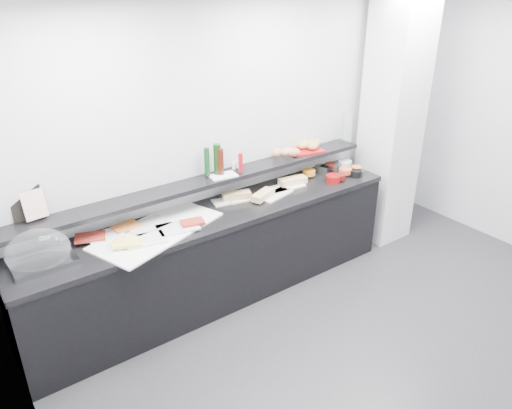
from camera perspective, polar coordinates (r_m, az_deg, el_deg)
ground at (r=4.32m, az=17.20°, el=-17.45°), size 5.00×5.00×0.00m
back_wall at (r=4.84m, az=0.47°, el=7.41°), size 5.00×0.02×2.70m
ceiling at (r=3.22m, az=23.83°, el=20.62°), size 5.00×5.00×0.00m
column at (r=5.61m, az=15.26°, el=9.10°), size 0.50×0.50×2.70m
buffet_cabinet at (r=4.65m, az=-4.33°, el=-6.09°), size 3.60×0.60×0.85m
counter_top at (r=4.43m, az=-4.52°, el=-1.15°), size 3.62×0.62×0.05m
wall_shelf at (r=4.46m, az=-5.83°, el=2.60°), size 3.60×0.25×0.04m
cloche_base at (r=3.97m, az=-23.12°, el=-6.10°), size 0.45×0.30×0.04m
cloche_dome at (r=3.91m, az=-23.63°, el=-4.93°), size 0.49×0.36×0.34m
linen_runner at (r=4.17m, az=-11.18°, el=-2.96°), size 1.20×0.85×0.01m
platter_meat_a at (r=4.17m, az=-16.81°, el=-3.39°), size 0.29×0.21×0.01m
food_meat_a at (r=4.14m, az=-18.43°, el=-3.55°), size 0.27×0.22×0.02m
platter_salmon at (r=4.23m, az=-12.21°, el=-2.38°), size 0.37×0.28×0.01m
food_salmon at (r=4.22m, az=-14.64°, el=-2.42°), size 0.23×0.16×0.02m
platter_cheese at (r=4.02m, az=-12.51°, el=-3.97°), size 0.35×0.27×0.01m
food_cheese at (r=3.98m, az=-14.52°, el=-4.27°), size 0.26×0.21×0.02m
platter_meat_b at (r=4.16m, az=-8.94°, el=-2.61°), size 0.36×0.27×0.01m
food_meat_b at (r=4.18m, az=-7.28°, el=-2.02°), size 0.21×0.16×0.02m
sandwich_plate_left at (r=4.61m, az=-2.79°, el=0.48°), size 0.39×0.23×0.01m
sandwich_food_left at (r=4.62m, az=-2.23°, el=1.07°), size 0.28×0.19×0.06m
tongs_left at (r=4.57m, az=-2.72°, el=0.40°), size 0.14×0.10×0.01m
sandwich_plate_mid at (r=4.72m, az=2.28°, el=1.11°), size 0.38×0.23×0.01m
sandwich_food_mid at (r=4.62m, az=0.80°, el=1.09°), size 0.28×0.19×0.06m
tongs_mid at (r=4.63m, az=1.07°, el=0.79°), size 0.16×0.02×0.01m
sandwich_plate_right at (r=4.89m, az=3.46°, el=2.00°), size 0.39×0.19×0.01m
sandwich_food_right at (r=4.95m, az=4.22°, el=2.73°), size 0.30×0.16×0.06m
tongs_right at (r=4.88m, az=3.95°, el=2.05°), size 0.15×0.08×0.01m
bowl_glass_fruit at (r=5.28m, az=7.52°, el=4.01°), size 0.20×0.20×0.07m
fill_glass_fruit at (r=5.16m, az=6.06°, el=3.68°), size 0.15×0.15×0.05m
bowl_black_jam at (r=5.29m, az=8.02°, el=4.01°), size 0.14×0.14×0.07m
fill_black_jam at (r=5.35m, az=8.45°, el=4.36°), size 0.16×0.16×0.05m
bowl_glass_cream at (r=5.38m, az=8.85°, el=4.33°), size 0.20×0.20×0.07m
fill_glass_cream at (r=5.46m, az=10.11°, el=4.68°), size 0.16×0.16×0.05m
bowl_red_jam at (r=5.07m, az=8.82°, el=2.95°), size 0.20×0.20×0.07m
fill_red_jam at (r=5.09m, az=9.64°, el=3.15°), size 0.12×0.12×0.05m
bowl_glass_salmon at (r=5.28m, az=11.34°, el=3.69°), size 0.21×0.21×0.07m
fill_glass_salmon at (r=5.25m, az=10.17°, el=3.80°), size 0.14×0.14×0.05m
bowl_black_fruit at (r=5.24m, az=11.36°, el=3.52°), size 0.13×0.13×0.07m
fill_black_fruit at (r=5.32m, az=11.40°, el=4.01°), size 0.13×0.13×0.05m
framed_print at (r=4.06m, az=-24.73°, el=0.08°), size 0.23×0.10×0.26m
print_art at (r=4.02m, az=-24.01°, el=-0.02°), size 0.17×0.07×0.22m
condiment_tray at (r=4.51m, az=-3.77°, el=3.30°), size 0.26×0.18×0.01m
bottle_green_a at (r=4.47m, az=-5.64°, el=4.87°), size 0.06×0.06×0.26m
bottle_brown at (r=4.49m, az=-4.12°, el=4.92°), size 0.07×0.07×0.24m
bottle_green_b at (r=4.49m, az=-4.46°, el=5.19°), size 0.08×0.08×0.28m
bottle_hot at (r=4.54m, az=-1.77°, el=4.82°), size 0.04×0.04×0.18m
shaker_salt at (r=4.66m, az=-2.10°, el=4.62°), size 0.04×0.04×0.07m
shaker_pepper at (r=4.62m, az=-2.56°, el=4.47°), size 0.04×0.04×0.07m
bread_tray at (r=5.14m, az=5.60°, el=6.17°), size 0.39×0.31×0.02m
bread_roll_nw at (r=4.91m, az=2.44°, el=5.96°), size 0.14×0.10×0.08m
bread_roll_n at (r=5.15m, az=5.53°, el=6.82°), size 0.16×0.10×0.08m
bread_roll_ne at (r=5.22m, az=6.70°, el=7.00°), size 0.16×0.11×0.08m
bread_roll_sw at (r=4.93m, az=4.36°, el=5.96°), size 0.15×0.12×0.08m
bread_roll_se at (r=5.14m, az=6.59°, el=6.70°), size 0.18×0.16×0.08m
bread_roll_midw at (r=4.95m, az=3.56°, el=6.06°), size 0.17×0.13×0.08m
bread_roll_mide at (r=5.15m, az=6.32°, el=6.76°), size 0.16×0.13×0.08m
carafe at (r=5.45m, az=10.32°, el=8.56°), size 0.14×0.14×0.30m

